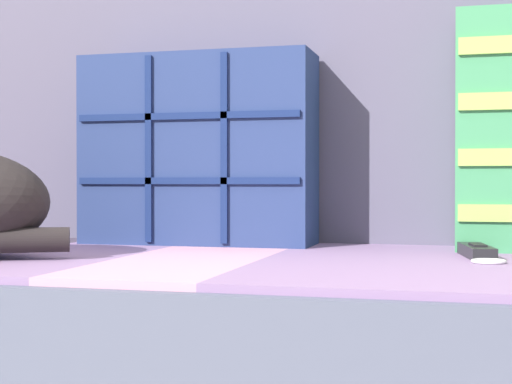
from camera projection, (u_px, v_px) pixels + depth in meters
name	position (u px, v px, depth m)	size (l,w,h in m)	color
sofa_backrest	(366.00, 105.00, 1.52)	(1.99, 0.14, 0.53)	#514C60
throw_pillow_quilted	(198.00, 150.00, 1.45)	(0.43, 0.14, 0.35)	navy
game_remote_far	(477.00, 252.00, 1.19)	(0.07, 0.19, 0.02)	black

